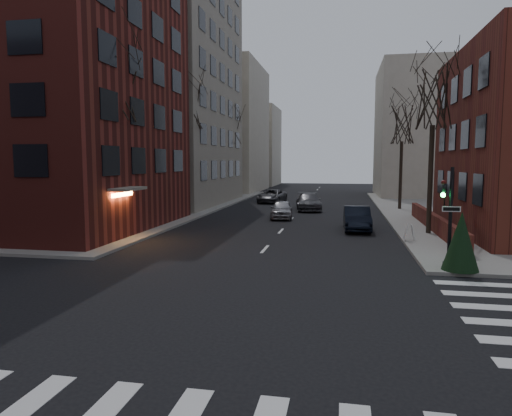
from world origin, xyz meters
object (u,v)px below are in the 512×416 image
at_px(tree_left_c, 229,128).
at_px(evergreen_shrub, 461,241).
at_px(car_lane_silver, 282,209).
at_px(tree_left_a, 116,88).
at_px(tree_left_b, 188,105).
at_px(tree_right_a, 434,97).
at_px(streetlamp_far, 239,162).
at_px(streetlamp_near, 178,163).
at_px(sandwich_board, 409,232).
at_px(car_lane_gray, 309,202).
at_px(car_lane_far, 272,196).
at_px(traffic_signal, 448,223).
at_px(tree_right_b, 402,124).
at_px(parked_sedan, 357,218).

bearing_deg(tree_left_c, evergreen_shrub, -61.48).
bearing_deg(car_lane_silver, tree_left_a, -133.01).
distance_m(tree_left_c, evergreen_shrub, 36.48).
height_order(tree_left_b, car_lane_silver, tree_left_b).
distance_m(tree_right_a, evergreen_shrub, 11.65).
distance_m(tree_left_a, tree_left_c, 26.00).
relative_size(tree_left_c, evergreen_shrub, 4.23).
xyz_separation_m(tree_left_c, streetlamp_far, (0.60, 2.00, -3.79)).
relative_size(streetlamp_far, evergreen_shrub, 2.74).
distance_m(tree_left_b, streetlamp_near, 6.18).
bearing_deg(tree_left_c, sandwich_board, -57.23).
bearing_deg(evergreen_shrub, car_lane_gray, 108.77).
bearing_deg(tree_left_c, car_lane_far, -26.17).
bearing_deg(tree_left_c, traffic_signal, -61.64).
xyz_separation_m(traffic_signal, tree_right_a, (0.86, 9.01, 6.12)).
relative_size(tree_left_a, streetlamp_near, 1.63).
relative_size(tree_left_c, car_lane_silver, 2.39).
xyz_separation_m(traffic_signal, tree_left_c, (-16.74, 31.01, 6.12)).
distance_m(tree_left_c, sandwich_board, 30.66).
relative_size(tree_right_b, parked_sedan, 2.01).
relative_size(traffic_signal, sandwich_board, 4.50).
height_order(traffic_signal, evergreen_shrub, traffic_signal).
bearing_deg(tree_right_b, tree_left_c, 155.56).
height_order(car_lane_far, sandwich_board, car_lane_far).
height_order(tree_right_a, streetlamp_far, tree_right_a).
bearing_deg(tree_right_a, tree_left_c, 128.66).
relative_size(tree_right_b, sandwich_board, 10.32).
bearing_deg(tree_left_c, streetlamp_far, 73.30).
xyz_separation_m(tree_right_a, parked_sedan, (-4.10, 1.26, -7.27)).
height_order(tree_right_a, car_lane_far, tree_right_a).
xyz_separation_m(car_lane_gray, car_lane_far, (-4.37, 6.80, -0.07)).
distance_m(tree_left_b, parked_sedan, 17.15).
bearing_deg(tree_left_c, car_lane_gray, -44.31).
distance_m(tree_right_b, parked_sedan, 15.02).
distance_m(traffic_signal, streetlamp_near, 20.86).
distance_m(tree_right_a, car_lane_far, 24.17).
bearing_deg(tree_right_b, car_lane_far, 156.30).
xyz_separation_m(tree_left_a, tree_right_b, (17.60, 18.00, -0.88)).
height_order(traffic_signal, streetlamp_far, streetlamp_far).
xyz_separation_m(tree_left_a, streetlamp_far, (0.60, 28.00, -4.23)).
bearing_deg(evergreen_shrub, tree_left_c, 118.52).
distance_m(tree_right_b, car_lane_far, 15.16).
bearing_deg(streetlamp_near, evergreen_shrub, -39.26).
xyz_separation_m(tree_right_b, sandwich_board, (-1.50, -17.02, -6.99)).
relative_size(tree_left_c, streetlamp_near, 1.55).
distance_m(streetlamp_near, parked_sedan, 13.64).
relative_size(traffic_signal, car_lane_silver, 0.99).
distance_m(tree_right_b, evergreen_shrub, 24.33).
bearing_deg(evergreen_shrub, sandwich_board, 98.94).
height_order(tree_left_c, streetlamp_near, tree_left_c).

